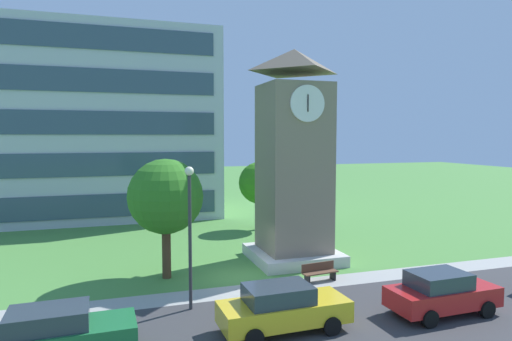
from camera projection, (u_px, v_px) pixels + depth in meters
ground_plane at (239, 277)px, 21.95m from camera, size 160.00×160.00×0.00m
street_asphalt at (286, 330)px, 15.90m from camera, size 120.00×7.20×0.01m
kerb_strip at (250, 290)px, 20.07m from camera, size 120.00×1.60×0.01m
office_building at (89, 124)px, 38.49m from camera, size 21.53×10.60×16.00m
clock_tower at (294, 167)px, 24.60m from camera, size 4.64×4.64×11.70m
park_bench at (319, 272)px, 21.27m from camera, size 1.84×0.69×0.88m
street_lamp at (190, 221)px, 17.59m from camera, size 0.36×0.36×5.77m
tree_by_building at (260, 183)px, 32.97m from camera, size 3.13×3.13×5.08m
tree_near_tower at (166, 197)px, 21.53m from camera, size 3.66×3.66×5.87m
parked_car_green at (55, 334)px, 13.64m from camera, size 4.75×2.04×1.69m
parked_car_yellow at (283, 308)px, 15.79m from camera, size 4.69×2.08×1.69m
parked_car_red at (441, 293)px, 17.31m from camera, size 4.39×2.07×1.69m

